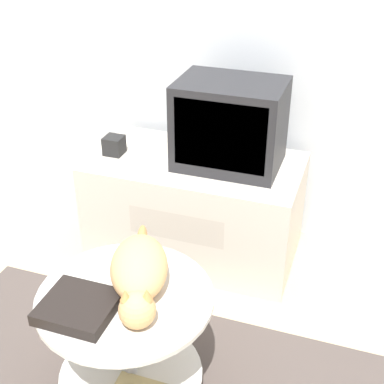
% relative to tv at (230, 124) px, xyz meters
% --- Properties ---
extents(tv_stand, '(1.04, 0.56, 0.53)m').
position_rel_tv_xyz_m(tv_stand, '(-0.16, -0.02, -0.47)').
color(tv_stand, beige).
rests_on(tv_stand, ground_plane).
extents(tv, '(0.49, 0.35, 0.41)m').
position_rel_tv_xyz_m(tv, '(0.00, 0.00, 0.00)').
color(tv, '#232326').
rests_on(tv, tv_stand).
extents(speaker, '(0.09, 0.09, 0.09)m').
position_rel_tv_xyz_m(speaker, '(-0.57, -0.08, -0.16)').
color(speaker, black).
rests_on(speaker, tv_stand).
extents(coffee_table, '(0.60, 0.60, 0.50)m').
position_rel_tv_xyz_m(coffee_table, '(-0.08, -1.01, -0.41)').
color(coffee_table, '#B2B2B7').
rests_on(coffee_table, rug).
extents(dvd_box, '(0.23, 0.21, 0.04)m').
position_rel_tv_xyz_m(dvd_box, '(-0.18, -1.14, -0.20)').
color(dvd_box, black).
rests_on(dvd_box, coffee_table).
extents(cat, '(0.30, 0.53, 0.15)m').
position_rel_tv_xyz_m(cat, '(-0.04, -0.97, -0.15)').
color(cat, tan).
rests_on(cat, coffee_table).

